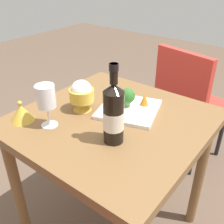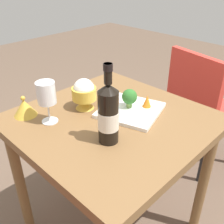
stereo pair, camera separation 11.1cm
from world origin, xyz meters
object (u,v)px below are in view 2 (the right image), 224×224
wine_bottle (108,114)px  chair_near_window (198,100)px  serving_plate (130,110)px  broccoli_floret (129,97)px  carrot_garnish_left (147,101)px  rice_bowl (84,93)px  wine_glass (46,94)px  rice_bowl_lid (25,108)px

wine_bottle → chair_near_window: bearing=-174.4°
chair_near_window → serving_plate: chair_near_window is taller
chair_near_window → broccoli_floret: (0.68, -0.01, 0.27)m
chair_near_window → wine_bottle: 0.97m
wine_bottle → carrot_garnish_left: size_ratio=5.46×
wine_bottle → serving_plate: size_ratio=0.96×
carrot_garnish_left → serving_plate: bearing=-31.6°
rice_bowl → chair_near_window: bearing=168.4°
chair_near_window → rice_bowl: size_ratio=6.00×
chair_near_window → wine_bottle: size_ratio=2.81×
serving_plate → carrot_garnish_left: 0.08m
wine_glass → serving_plate: wine_glass is taller
serving_plate → broccoli_floret: size_ratio=3.65×
carrot_garnish_left → broccoli_floret: bearing=-42.9°
rice_bowl → serving_plate: rice_bowl is taller
wine_glass → chair_near_window: bearing=169.7°
broccoli_floret → carrot_garnish_left: bearing=137.1°
serving_plate → carrot_garnish_left: (-0.07, 0.04, 0.04)m
rice_bowl_lid → serving_plate: bearing=138.2°
rice_bowl → wine_bottle: bearing=68.2°
wine_bottle → carrot_garnish_left: (-0.29, -0.04, -0.07)m
rice_bowl_lid → broccoli_floret: bearing=140.1°
chair_near_window → rice_bowl: rice_bowl is taller
wine_bottle → rice_bowl_lid: wine_bottle is taller
rice_bowl → carrot_garnish_left: bearing=130.8°
chair_near_window → wine_glass: wine_glass is taller
wine_bottle → broccoli_floret: 0.25m
wine_glass → carrot_garnish_left: wine_glass is taller
chair_near_window → carrot_garnish_left: (0.63, 0.05, 0.25)m
chair_near_window → rice_bowl: bearing=-88.2°
wine_bottle → serving_plate: bearing=-159.3°
chair_near_window → broccoli_floret: chair_near_window is taller
wine_glass → broccoli_floret: bearing=150.5°
rice_bowl_lid → carrot_garnish_left: (-0.41, 0.35, 0.01)m
broccoli_floret → carrot_garnish_left: size_ratio=1.55×
rice_bowl_lid → carrot_garnish_left: size_ratio=1.81×
wine_glass → rice_bowl: (-0.18, 0.01, -0.05)m
rice_bowl_lid → carrot_garnish_left: bearing=139.7°
carrot_garnish_left → rice_bowl_lid: bearing=-40.3°
rice_bowl → broccoli_floret: 0.20m
serving_plate → broccoli_floret: 0.06m
wine_glass → broccoli_floret: 0.36m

